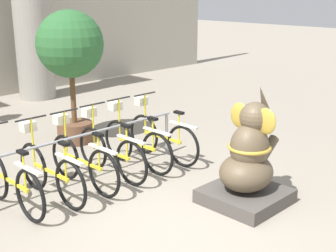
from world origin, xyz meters
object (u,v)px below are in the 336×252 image
at_px(bicycle_3, 110,151).
at_px(elephant_statue, 248,164).
at_px(bicycle_0, 10,180).
at_px(bicycle_2, 82,160).
at_px(bicycle_5, 161,136).
at_px(bicycle_1, 50,170).
at_px(potted_tree, 70,52).
at_px(bicycle_4, 136,142).

height_order(bicycle_3, elephant_statue, elephant_statue).
height_order(bicycle_0, elephant_statue, elephant_statue).
height_order(bicycle_0, bicycle_2, same).
bearing_deg(bicycle_2, bicycle_5, 0.81).
bearing_deg(bicycle_3, bicycle_1, -177.54).
relative_size(bicycle_5, potted_tree, 0.67).
bearing_deg(bicycle_0, bicycle_5, -0.94).
xyz_separation_m(bicycle_1, bicycle_5, (2.21, 0.03, 0.00)).
relative_size(bicycle_1, bicycle_3, 1.00).
relative_size(bicycle_2, bicycle_5, 1.00).
bearing_deg(elephant_statue, bicycle_2, 122.82).
bearing_deg(bicycle_5, bicycle_2, -179.19).
bearing_deg(elephant_statue, bicycle_1, 132.57).
relative_size(bicycle_2, bicycle_4, 1.00).
bearing_deg(elephant_statue, bicycle_5, 80.43).
relative_size(bicycle_1, bicycle_2, 1.00).
height_order(bicycle_2, bicycle_4, same).
xyz_separation_m(bicycle_1, bicycle_2, (0.55, 0.00, 0.00)).
height_order(bicycle_3, potted_tree, potted_tree).
xyz_separation_m(bicycle_1, potted_tree, (1.70, 1.89, 1.31)).
xyz_separation_m(bicycle_2, bicycle_5, (1.65, 0.02, 0.00)).
xyz_separation_m(bicycle_0, bicycle_5, (2.76, -0.05, 0.00)).
distance_m(bicycle_4, potted_tree, 2.25).
bearing_deg(bicycle_0, elephant_statue, -41.01).
height_order(bicycle_3, bicycle_4, same).
bearing_deg(bicycle_5, potted_tree, 105.20).
height_order(bicycle_0, bicycle_5, same).
relative_size(bicycle_1, potted_tree, 0.67).
height_order(bicycle_4, elephant_statue, elephant_statue).
xyz_separation_m(bicycle_3, bicycle_5, (1.10, -0.02, 0.00)).
bearing_deg(bicycle_5, bicycle_1, -179.31).
bearing_deg(elephant_statue, bicycle_0, 138.99).
bearing_deg(bicycle_1, bicycle_3, 2.46).
bearing_deg(potted_tree, bicycle_5, -74.80).
bearing_deg(bicycle_2, potted_tree, 58.75).
xyz_separation_m(bicycle_2, potted_tree, (1.15, 1.89, 1.31)).
xyz_separation_m(bicycle_2, bicycle_4, (1.10, 0.06, 0.00)).
bearing_deg(bicycle_1, bicycle_0, 172.58).
height_order(bicycle_4, bicycle_5, same).
bearing_deg(potted_tree, bicycle_4, -91.38).
relative_size(bicycle_4, elephant_statue, 1.02).
xyz_separation_m(bicycle_3, bicycle_4, (0.55, 0.02, 0.00)).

